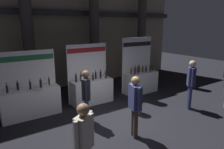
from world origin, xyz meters
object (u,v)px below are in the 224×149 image
at_px(exhibitor_booth_1, 91,89).
at_px(visitor_3, 135,101).
at_px(visitor_6, 84,140).
at_px(exhibitor_booth_2, 140,80).
at_px(trash_bin, 136,104).
at_px(visitor_2, 86,93).
at_px(visitor_7, 191,80).
at_px(exhibitor_booth_0, 31,100).

xyz_separation_m(exhibitor_booth_1, visitor_3, (-0.25, -2.93, 0.46)).
bearing_deg(visitor_6, exhibitor_booth_2, -171.97).
distance_m(trash_bin, visitor_6, 3.73).
relative_size(exhibitor_booth_1, visitor_3, 1.34).
distance_m(trash_bin, visitor_3, 1.73).
xyz_separation_m(exhibitor_booth_2, visitor_6, (-4.69, -3.71, 0.41)).
height_order(visitor_2, visitor_7, visitor_7).
bearing_deg(visitor_2, visitor_6, 2.79).
height_order(exhibitor_booth_0, visitor_7, exhibitor_booth_0).
height_order(exhibitor_booth_1, visitor_2, exhibitor_booth_1).
bearing_deg(exhibitor_booth_2, visitor_3, -134.02).
relative_size(exhibitor_booth_0, exhibitor_booth_1, 0.95).
xyz_separation_m(exhibitor_booth_1, visitor_2, (-0.99, -1.51, 0.45)).
relative_size(visitor_2, visitor_3, 0.99).
xyz_separation_m(exhibitor_booth_0, visitor_6, (0.08, -3.90, 0.44)).
xyz_separation_m(exhibitor_booth_2, visitor_7, (0.24, -2.44, 0.48)).
xyz_separation_m(exhibitor_booth_1, exhibitor_booth_2, (2.47, -0.12, 0.02)).
height_order(visitor_2, visitor_6, visitor_2).
relative_size(exhibitor_booth_0, visitor_2, 1.28).
xyz_separation_m(trash_bin, visitor_7, (1.89, -0.80, 0.74)).
height_order(exhibitor_booth_0, exhibitor_booth_2, exhibitor_booth_2).
bearing_deg(visitor_3, visitor_6, 131.40).
bearing_deg(exhibitor_booth_0, visitor_6, -88.77).
distance_m(exhibitor_booth_2, trash_bin, 2.34).
relative_size(exhibitor_booth_0, exhibitor_booth_2, 0.89).
bearing_deg(visitor_7, exhibitor_booth_0, -74.92).
bearing_deg(trash_bin, exhibitor_booth_2, 44.97).
distance_m(visitor_2, visitor_7, 3.85).
relative_size(trash_bin, visitor_2, 0.40).
bearing_deg(exhibitor_booth_1, visitor_6, -120.06).
bearing_deg(trash_bin, visitor_6, -145.88).
bearing_deg(exhibitor_booth_2, trash_bin, -135.03).
height_order(exhibitor_booth_0, trash_bin, exhibitor_booth_0).
distance_m(exhibitor_booth_1, visitor_3, 2.98).
height_order(exhibitor_booth_2, trash_bin, exhibitor_booth_2).
xyz_separation_m(exhibitor_booth_0, visitor_3, (2.05, -3.01, 0.47)).
distance_m(exhibitor_booth_1, visitor_7, 3.77).
bearing_deg(exhibitor_booth_1, visitor_2, -123.12).
bearing_deg(visitor_2, visitor_3, 58.34).
distance_m(visitor_3, visitor_6, 2.16).
distance_m(trash_bin, visitor_7, 2.18).
bearing_deg(visitor_3, visitor_7, -65.81).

